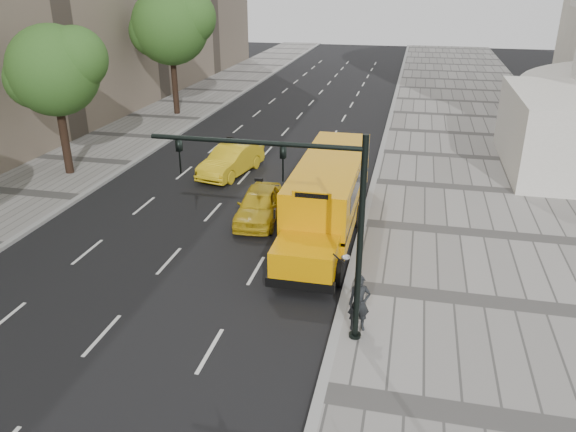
% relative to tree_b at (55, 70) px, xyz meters
% --- Properties ---
extents(ground, '(140.00, 140.00, 0.00)m').
position_rel_tree_b_xyz_m(ground, '(10.41, -3.26, -5.71)').
color(ground, black).
rests_on(ground, ground).
extents(sidewalk_museum, '(12.00, 140.00, 0.15)m').
position_rel_tree_b_xyz_m(sidewalk_museum, '(22.41, -3.26, -5.64)').
color(sidewalk_museum, gray).
rests_on(sidewalk_museum, ground).
extents(sidewalk_far, '(6.00, 140.00, 0.15)m').
position_rel_tree_b_xyz_m(sidewalk_far, '(-0.59, -3.26, -5.64)').
color(sidewalk_far, gray).
rests_on(sidewalk_far, ground).
extents(curb_museum, '(0.30, 140.00, 0.15)m').
position_rel_tree_b_xyz_m(curb_museum, '(16.41, -3.26, -5.64)').
color(curb_museum, gray).
rests_on(curb_museum, ground).
extents(curb_far, '(0.30, 140.00, 0.15)m').
position_rel_tree_b_xyz_m(curb_far, '(2.41, -3.26, -5.64)').
color(curb_far, gray).
rests_on(curb_far, ground).
extents(tree_b, '(5.24, 4.66, 8.00)m').
position_rel_tree_b_xyz_m(tree_b, '(0.00, 0.00, 0.00)').
color(tree_b, black).
rests_on(tree_b, ground).
extents(tree_c, '(6.42, 5.70, 9.56)m').
position_rel_tree_b_xyz_m(tree_c, '(0.02, 14.86, 1.04)').
color(tree_c, black).
rests_on(tree_c, ground).
extents(school_bus, '(2.96, 11.56, 3.19)m').
position_rel_tree_b_xyz_m(school_bus, '(14.91, -3.75, -3.95)').
color(school_bus, orange).
rests_on(school_bus, ground).
extents(taxi_near, '(2.06, 4.47, 1.49)m').
position_rel_tree_b_xyz_m(taxi_near, '(11.77, -3.64, -4.97)').
color(taxi_near, gold).
rests_on(taxi_near, ground).
extents(taxi_far, '(2.66, 5.12, 1.61)m').
position_rel_tree_b_xyz_m(taxi_far, '(8.58, 2.08, -4.91)').
color(taxi_far, gold).
rests_on(taxi_far, ground).
extents(pedestrian, '(0.77, 0.62, 1.85)m').
position_rel_tree_b_xyz_m(pedestrian, '(17.05, -11.40, -4.64)').
color(pedestrian, black).
rests_on(pedestrian, sidewalk_museum).
extents(traffic_signal, '(6.18, 0.36, 6.40)m').
position_rel_tree_b_xyz_m(traffic_signal, '(15.60, -11.83, -1.62)').
color(traffic_signal, black).
rests_on(traffic_signal, ground).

